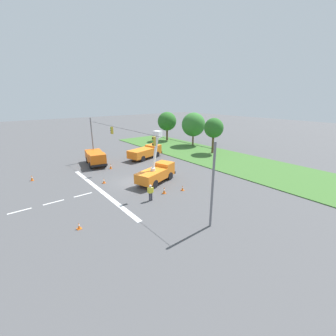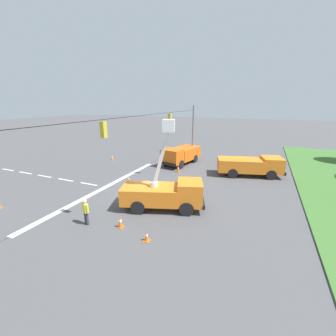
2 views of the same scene
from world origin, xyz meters
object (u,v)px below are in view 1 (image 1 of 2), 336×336
at_px(utility_truck_support_near, 96,157).
at_px(traffic_cone_mid_left, 164,190).
at_px(tree_far_west, 167,121).
at_px(tree_west, 193,125).
at_px(utility_truck_support_far, 145,152).
at_px(traffic_cone_lane_edge_a, 104,181).
at_px(tree_centre, 214,128).
at_px(traffic_cone_near_bucket, 32,178).
at_px(traffic_cone_mid_right, 183,188).
at_px(traffic_cone_foreground_right, 111,166).
at_px(traffic_cone_foreground_left, 79,226).
at_px(utility_truck_bucket_lift, 157,172).
at_px(road_worker, 151,192).

relative_size(utility_truck_support_near, traffic_cone_mid_left, 8.37).
bearing_deg(utility_truck_support_near, tree_far_west, 113.10).
xyz_separation_m(tree_west, utility_truck_support_far, (2.71, -14.28, -3.47)).
bearing_deg(traffic_cone_lane_edge_a, utility_truck_support_near, 164.79).
bearing_deg(tree_far_west, traffic_cone_lane_edge_a, -53.53).
distance_m(tree_centre, traffic_cone_near_bucket, 30.47).
bearing_deg(traffic_cone_mid_right, tree_west, 133.00).
bearing_deg(traffic_cone_foreground_right, utility_truck_support_near, -164.49).
height_order(tree_far_west, utility_truck_support_far, tree_far_west).
distance_m(tree_far_west, traffic_cone_mid_left, 32.30).
relative_size(tree_far_west, traffic_cone_foreground_left, 11.74).
bearing_deg(traffic_cone_lane_edge_a, traffic_cone_near_bucket, -133.88).
bearing_deg(traffic_cone_foreground_right, traffic_cone_near_bucket, -98.84).
bearing_deg(utility_truck_support_far, tree_centre, 68.07).
bearing_deg(utility_truck_bucket_lift, tree_far_west, 139.22).
bearing_deg(traffic_cone_near_bucket, traffic_cone_lane_edge_a, 46.12).
xyz_separation_m(tree_west, utility_truck_bucket_lift, (13.36, -19.48, -3.31)).
relative_size(utility_truck_support_far, traffic_cone_foreground_right, 8.85).
bearing_deg(utility_truck_bucket_lift, tree_west, 124.44).
distance_m(tree_centre, utility_truck_bucket_lift, 18.59).
bearing_deg(traffic_cone_lane_edge_a, utility_truck_bucket_lift, 56.11).
xyz_separation_m(utility_truck_bucket_lift, utility_truck_support_near, (-12.21, -3.21, -0.09)).
bearing_deg(tree_centre, traffic_cone_foreground_right, -98.80).
bearing_deg(traffic_cone_foreground_left, utility_truck_support_far, 133.14).
xyz_separation_m(utility_truck_support_near, traffic_cone_mid_right, (16.34, 3.93, -0.94)).
distance_m(tree_centre, utility_truck_support_near, 21.80).
bearing_deg(traffic_cone_foreground_right, utility_truck_bucket_lift, 14.41).
height_order(tree_west, road_worker, tree_west).
relative_size(utility_truck_bucket_lift, traffic_cone_foreground_left, 10.87).
height_order(road_worker, traffic_cone_mid_right, road_worker).
height_order(utility_truck_support_far, traffic_cone_foreground_left, utility_truck_support_far).
bearing_deg(traffic_cone_mid_right, utility_truck_support_far, 163.16).
height_order(tree_west, traffic_cone_foreground_left, tree_west).
bearing_deg(traffic_cone_foreground_right, tree_centre, 81.20).
height_order(tree_centre, traffic_cone_foreground_left, tree_centre).
relative_size(traffic_cone_foreground_right, traffic_cone_mid_right, 1.29).
distance_m(tree_far_west, tree_west, 8.17).
xyz_separation_m(road_worker, traffic_cone_near_bucket, (-14.45, -8.79, -0.63)).
xyz_separation_m(traffic_cone_mid_left, traffic_cone_mid_right, (0.63, 2.21, -0.09)).
xyz_separation_m(utility_truck_bucket_lift, traffic_cone_lane_edge_a, (-3.71, -5.52, -1.01)).
bearing_deg(tree_centre, tree_far_west, 175.60).
height_order(utility_truck_support_far, traffic_cone_foreground_right, utility_truck_support_far).
distance_m(road_worker, traffic_cone_foreground_left, 7.70).
distance_m(tree_centre, traffic_cone_foreground_left, 30.87).
bearing_deg(tree_centre, utility_truck_support_near, -107.40).
xyz_separation_m(utility_truck_bucket_lift, utility_truck_support_far, (-10.65, 5.20, -0.17)).
distance_m(road_worker, traffic_cone_near_bucket, 16.92).
distance_m(utility_truck_support_far, traffic_cone_foreground_left, 22.65).
height_order(utility_truck_support_far, traffic_cone_mid_left, utility_truck_support_far).
bearing_deg(utility_truck_support_far, traffic_cone_lane_edge_a, -57.06).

